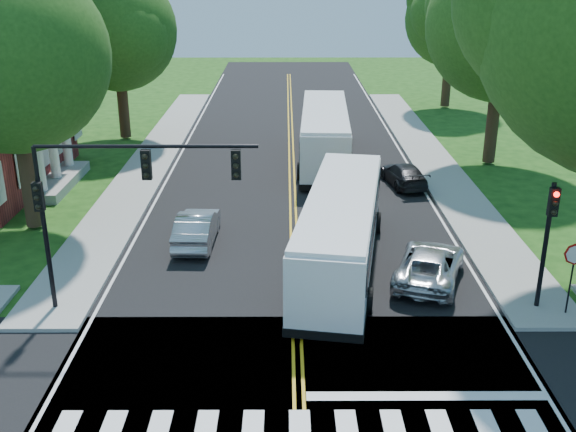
{
  "coord_description": "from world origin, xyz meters",
  "views": [
    {
      "loc": [
        -0.36,
        -13.82,
        11.17
      ],
      "look_at": [
        -0.27,
        9.19,
        2.4
      ],
      "focal_mm": 42.0,
      "sensor_mm": 36.0,
      "label": 1
    }
  ],
  "objects_px": {
    "signal_nw": "(112,189)",
    "dark_sedan": "(404,174)",
    "bus_follow": "(325,134)",
    "signal_ne": "(548,230)",
    "hatchback": "(197,228)",
    "bus_lead": "(341,229)",
    "suv": "(430,264)"
  },
  "relations": [
    {
      "from": "hatchback",
      "to": "suv",
      "type": "bearing_deg",
      "value": 160.28
    },
    {
      "from": "signal_nw",
      "to": "signal_ne",
      "type": "height_order",
      "value": "signal_nw"
    },
    {
      "from": "bus_lead",
      "to": "bus_follow",
      "type": "relative_size",
      "value": 0.97
    },
    {
      "from": "signal_nw",
      "to": "dark_sedan",
      "type": "height_order",
      "value": "signal_nw"
    },
    {
      "from": "hatchback",
      "to": "suv",
      "type": "height_order",
      "value": "hatchback"
    },
    {
      "from": "signal_nw",
      "to": "bus_lead",
      "type": "xyz_separation_m",
      "value": [
        7.6,
        3.48,
        -2.78
      ]
    },
    {
      "from": "bus_follow",
      "to": "bus_lead",
      "type": "bearing_deg",
      "value": 92.0
    },
    {
      "from": "bus_lead",
      "to": "hatchback",
      "type": "relative_size",
      "value": 2.78
    },
    {
      "from": "signal_ne",
      "to": "suv",
      "type": "distance_m",
      "value": 4.58
    },
    {
      "from": "signal_nw",
      "to": "bus_follow",
      "type": "distance_m",
      "value": 19.96
    },
    {
      "from": "signal_ne",
      "to": "bus_lead",
      "type": "relative_size",
      "value": 0.37
    },
    {
      "from": "bus_lead",
      "to": "dark_sedan",
      "type": "relative_size",
      "value": 2.93
    },
    {
      "from": "hatchback",
      "to": "dark_sedan",
      "type": "xyz_separation_m",
      "value": [
        9.94,
        7.77,
        -0.11
      ]
    },
    {
      "from": "signal_ne",
      "to": "hatchback",
      "type": "bearing_deg",
      "value": 154.57
    },
    {
      "from": "signal_nw",
      "to": "signal_ne",
      "type": "bearing_deg",
      "value": 0.05
    },
    {
      "from": "suv",
      "to": "hatchback",
      "type": "bearing_deg",
      "value": -1.85
    },
    {
      "from": "signal_ne",
      "to": "suv",
      "type": "height_order",
      "value": "signal_ne"
    },
    {
      "from": "bus_lead",
      "to": "suv",
      "type": "height_order",
      "value": "bus_lead"
    },
    {
      "from": "signal_nw",
      "to": "bus_follow",
      "type": "xyz_separation_m",
      "value": [
        7.78,
        18.18,
        -2.71
      ]
    },
    {
      "from": "signal_nw",
      "to": "dark_sedan",
      "type": "relative_size",
      "value": 1.77
    },
    {
      "from": "signal_nw",
      "to": "suv",
      "type": "distance_m",
      "value": 11.66
    },
    {
      "from": "dark_sedan",
      "to": "bus_follow",
      "type": "bearing_deg",
      "value": -58.57
    },
    {
      "from": "signal_ne",
      "to": "hatchback",
      "type": "distance_m",
      "value": 13.77
    },
    {
      "from": "signal_ne",
      "to": "bus_lead",
      "type": "distance_m",
      "value": 7.45
    },
    {
      "from": "signal_ne",
      "to": "dark_sedan",
      "type": "distance_m",
      "value": 14.01
    },
    {
      "from": "signal_ne",
      "to": "hatchback",
      "type": "relative_size",
      "value": 1.03
    },
    {
      "from": "bus_lead",
      "to": "hatchback",
      "type": "xyz_separation_m",
      "value": [
        -5.81,
        2.37,
        -0.88
      ]
    },
    {
      "from": "signal_ne",
      "to": "hatchback",
      "type": "xyz_separation_m",
      "value": [
        -12.27,
        5.83,
        -2.25
      ]
    },
    {
      "from": "bus_follow",
      "to": "dark_sedan",
      "type": "bearing_deg",
      "value": 133.56
    },
    {
      "from": "signal_nw",
      "to": "bus_follow",
      "type": "relative_size",
      "value": 0.58
    },
    {
      "from": "signal_ne",
      "to": "bus_lead",
      "type": "bearing_deg",
      "value": 151.76
    },
    {
      "from": "bus_lead",
      "to": "bus_follow",
      "type": "height_order",
      "value": "bus_follow"
    }
  ]
}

